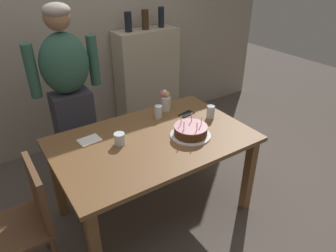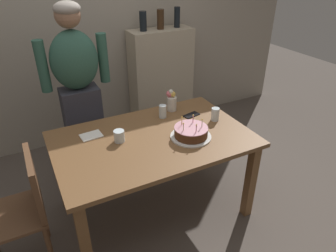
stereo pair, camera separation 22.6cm
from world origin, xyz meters
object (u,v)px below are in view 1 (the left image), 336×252
napkin_stack (89,140)px  dining_chair (27,218)px  person_man_bearded (70,97)px  cell_phone (187,114)px  water_glass_near (158,112)px  water_glass_side (211,112)px  birthday_cake (191,131)px  water_glass_far (120,139)px  flower_vase (166,101)px

napkin_stack → dining_chair: bearing=-151.8°
napkin_stack → person_man_bearded: 0.58m
cell_phone → napkin_stack: size_ratio=0.89×
water_glass_near → dining_chair: 1.27m
water_glass_side → dining_chair: dining_chair is taller
birthday_cake → napkin_stack: (-0.68, 0.37, -0.04)m
water_glass_far → birthday_cake: bearing=-21.1°
water_glass_near → flower_vase: flower_vase is taller
water_glass_far → water_glass_side: 0.83m
water_glass_far → napkin_stack: (-0.17, 0.17, -0.04)m
water_glass_near → flower_vase: (0.13, 0.09, 0.03)m
water_glass_far → water_glass_side: (0.83, -0.05, 0.01)m
water_glass_near → dining_chair: dining_chair is taller
cell_phone → dining_chair: 1.47m
birthday_cake → dining_chair: size_ratio=0.36×
napkin_stack → flower_vase: size_ratio=0.82×
water_glass_near → dining_chair: bearing=-164.6°
water_glass_far → napkin_stack: 0.25m
birthday_cake → cell_phone: size_ratio=2.20×
water_glass_far → napkin_stack: size_ratio=0.56×
water_glass_far → person_man_bearded: bearing=98.8°
water_glass_far → person_man_bearded: (-0.11, 0.73, 0.09)m
water_glass_far → flower_vase: size_ratio=0.46×
water_glass_near → napkin_stack: size_ratio=0.70×
water_glass_near → person_man_bearded: (-0.58, 0.53, 0.08)m
birthday_cake → napkin_stack: size_ratio=1.96×
water_glass_near → water_glass_side: bearing=-34.2°
water_glass_side → cell_phone: size_ratio=0.77×
cell_phone → dining_chair: bearing=177.4°
water_glass_near → person_man_bearded: person_man_bearded is taller
water_glass_far → water_glass_side: water_glass_side is taller
dining_chair → water_glass_far: bearing=100.0°
water_glass_near → water_glass_far: bearing=-156.6°
flower_vase → person_man_bearded: person_man_bearded is taller
person_man_bearded → dining_chair: person_man_bearded is taller
water_glass_far → cell_phone: water_glass_far is taller
water_glass_side → dining_chair: (-1.57, -0.08, -0.28)m
flower_vase → birthday_cake: bearing=-100.1°
birthday_cake → water_glass_far: birthday_cake is taller
birthday_cake → napkin_stack: birthday_cake is taller
dining_chair → napkin_stack: bearing=118.2°
person_man_bearded → birthday_cake: bearing=123.8°
birthday_cake → person_man_bearded: size_ratio=0.19×
water_glass_near → cell_phone: size_ratio=0.78×
water_glass_far → flower_vase: (0.59, 0.29, 0.04)m
birthday_cake → water_glass_near: size_ratio=2.82×
birthday_cake → water_glass_side: size_ratio=2.84×
birthday_cake → water_glass_far: 0.54m
water_glass_side → cell_phone: bearing=128.8°
napkin_stack → dining_chair: 0.68m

